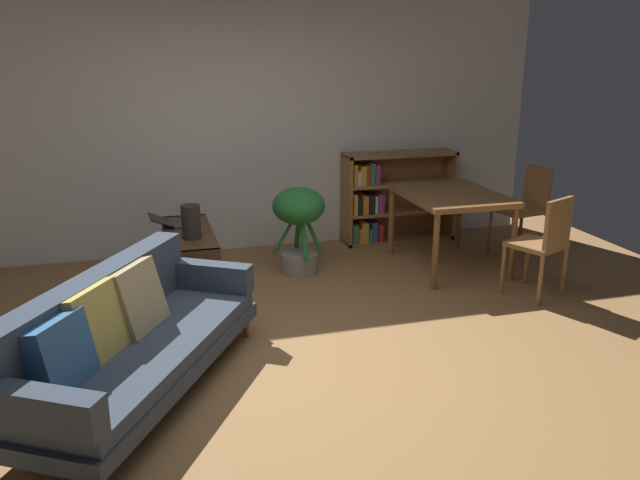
{
  "coord_description": "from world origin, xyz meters",
  "views": [
    {
      "loc": [
        -0.88,
        -3.91,
        2.1
      ],
      "look_at": [
        0.43,
        0.68,
        0.64
      ],
      "focal_mm": 35.77,
      "sensor_mm": 36.0,
      "label": 1
    }
  ],
  "objects_px": {
    "media_console": "(190,259)",
    "bookshelf": "(388,198)",
    "fabric_couch": "(124,338)",
    "dining_chair_near": "(526,205)",
    "potted_floor_plant": "(299,219)",
    "desk_speaker": "(191,222)",
    "open_laptop": "(176,222)",
    "dining_table": "(450,201)",
    "dining_chair_far": "(544,241)"
  },
  "relations": [
    {
      "from": "media_console",
      "to": "potted_floor_plant",
      "type": "height_order",
      "value": "potted_floor_plant"
    },
    {
      "from": "media_console",
      "to": "dining_chair_far",
      "type": "bearing_deg",
      "value": -20.46
    },
    {
      "from": "media_console",
      "to": "dining_table",
      "type": "height_order",
      "value": "dining_table"
    },
    {
      "from": "potted_floor_plant",
      "to": "dining_table",
      "type": "height_order",
      "value": "potted_floor_plant"
    },
    {
      "from": "potted_floor_plant",
      "to": "dining_chair_near",
      "type": "distance_m",
      "value": 2.4
    },
    {
      "from": "open_laptop",
      "to": "bookshelf",
      "type": "height_order",
      "value": "bookshelf"
    },
    {
      "from": "fabric_couch",
      "to": "potted_floor_plant",
      "type": "relative_size",
      "value": 2.56
    },
    {
      "from": "fabric_couch",
      "to": "dining_chair_far",
      "type": "bearing_deg",
      "value": 11.46
    },
    {
      "from": "dining_table",
      "to": "open_laptop",
      "type": "bearing_deg",
      "value": 171.23
    },
    {
      "from": "fabric_couch",
      "to": "dining_table",
      "type": "bearing_deg",
      "value": 28.31
    },
    {
      "from": "desk_speaker",
      "to": "dining_chair_far",
      "type": "xyz_separation_m",
      "value": [
        2.88,
        -0.86,
        -0.16
      ]
    },
    {
      "from": "dining_table",
      "to": "dining_chair_near",
      "type": "xyz_separation_m",
      "value": [
        0.95,
        0.17,
        -0.15
      ]
    },
    {
      "from": "open_laptop",
      "to": "dining_table",
      "type": "relative_size",
      "value": 0.4
    },
    {
      "from": "open_laptop",
      "to": "dining_chair_near",
      "type": "height_order",
      "value": "dining_chair_near"
    },
    {
      "from": "open_laptop",
      "to": "dining_chair_far",
      "type": "relative_size",
      "value": 0.51
    },
    {
      "from": "desk_speaker",
      "to": "dining_chair_near",
      "type": "bearing_deg",
      "value": 3.95
    },
    {
      "from": "dining_chair_near",
      "to": "potted_floor_plant",
      "type": "bearing_deg",
      "value": 178.18
    },
    {
      "from": "desk_speaker",
      "to": "bookshelf",
      "type": "bearing_deg",
      "value": 25.94
    },
    {
      "from": "bookshelf",
      "to": "fabric_couch",
      "type": "bearing_deg",
      "value": -136.56
    },
    {
      "from": "media_console",
      "to": "bookshelf",
      "type": "height_order",
      "value": "bookshelf"
    },
    {
      "from": "dining_table",
      "to": "bookshelf",
      "type": "height_order",
      "value": "bookshelf"
    },
    {
      "from": "fabric_couch",
      "to": "open_laptop",
      "type": "bearing_deg",
      "value": 77.35
    },
    {
      "from": "dining_chair_near",
      "to": "bookshelf",
      "type": "height_order",
      "value": "bookshelf"
    },
    {
      "from": "open_laptop",
      "to": "dining_chair_far",
      "type": "distance_m",
      "value": 3.26
    },
    {
      "from": "potted_floor_plant",
      "to": "dining_chair_far",
      "type": "xyz_separation_m",
      "value": [
        1.86,
        -1.17,
        -0.03
      ]
    },
    {
      "from": "dining_chair_far",
      "to": "media_console",
      "type": "bearing_deg",
      "value": 159.54
    },
    {
      "from": "fabric_couch",
      "to": "dining_chair_far",
      "type": "relative_size",
      "value": 2.39
    },
    {
      "from": "fabric_couch",
      "to": "dining_table",
      "type": "height_order",
      "value": "fabric_couch"
    },
    {
      "from": "fabric_couch",
      "to": "open_laptop",
      "type": "xyz_separation_m",
      "value": [
        0.45,
        2.02,
        0.17
      ]
    },
    {
      "from": "open_laptop",
      "to": "desk_speaker",
      "type": "height_order",
      "value": "desk_speaker"
    },
    {
      "from": "media_console",
      "to": "dining_chair_near",
      "type": "relative_size",
      "value": 1.29
    },
    {
      "from": "dining_table",
      "to": "dining_chair_far",
      "type": "relative_size",
      "value": 1.27
    },
    {
      "from": "desk_speaker",
      "to": "dining_table",
      "type": "distance_m",
      "value": 2.47
    },
    {
      "from": "dining_chair_near",
      "to": "bookshelf",
      "type": "bearing_deg",
      "value": 144.03
    },
    {
      "from": "fabric_couch",
      "to": "media_console",
      "type": "height_order",
      "value": "fabric_couch"
    },
    {
      "from": "fabric_couch",
      "to": "dining_chair_near",
      "type": "xyz_separation_m",
      "value": [
        3.97,
        1.8,
        0.14
      ]
    },
    {
      "from": "desk_speaker",
      "to": "bookshelf",
      "type": "height_order",
      "value": "bookshelf"
    },
    {
      "from": "dining_table",
      "to": "dining_chair_far",
      "type": "height_order",
      "value": "dining_chair_far"
    },
    {
      "from": "desk_speaker",
      "to": "media_console",
      "type": "bearing_deg",
      "value": 93.55
    },
    {
      "from": "fabric_couch",
      "to": "dining_chair_near",
      "type": "height_order",
      "value": "dining_chair_near"
    },
    {
      "from": "dining_chair_near",
      "to": "bookshelf",
      "type": "xyz_separation_m",
      "value": [
        -1.18,
        0.85,
        -0.04
      ]
    },
    {
      "from": "media_console",
      "to": "open_laptop",
      "type": "bearing_deg",
      "value": 109.84
    },
    {
      "from": "fabric_couch",
      "to": "open_laptop",
      "type": "distance_m",
      "value": 2.08
    },
    {
      "from": "desk_speaker",
      "to": "potted_floor_plant",
      "type": "relative_size",
      "value": 0.35
    },
    {
      "from": "potted_floor_plant",
      "to": "dining_chair_near",
      "type": "xyz_separation_m",
      "value": [
        2.4,
        -0.08,
        -0.01
      ]
    },
    {
      "from": "media_console",
      "to": "dining_chair_far",
      "type": "relative_size",
      "value": 1.32
    },
    {
      "from": "dining_table",
      "to": "media_console",
      "type": "bearing_deg",
      "value": 176.59
    },
    {
      "from": "open_laptop",
      "to": "dining_table",
      "type": "xyz_separation_m",
      "value": [
        2.57,
        -0.4,
        0.12
      ]
    },
    {
      "from": "media_console",
      "to": "desk_speaker",
      "type": "xyz_separation_m",
      "value": [
        0.01,
        -0.22,
        0.41
      ]
    },
    {
      "from": "media_console",
      "to": "dining_table",
      "type": "relative_size",
      "value": 1.04
    }
  ]
}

